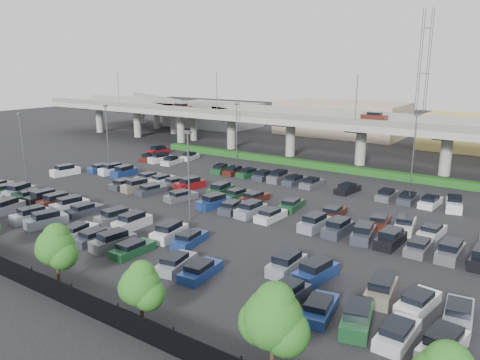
# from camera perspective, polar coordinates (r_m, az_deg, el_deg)

# --- Properties ---
(ground) EXTENTS (280.00, 280.00, 0.00)m
(ground) POSITION_cam_1_polar(r_m,az_deg,el_deg) (60.00, -1.14, -2.87)
(ground) COLOR black
(overpass) EXTENTS (150.00, 13.00, 15.80)m
(overpass) POSITION_cam_1_polar(r_m,az_deg,el_deg) (86.10, 11.43, 6.80)
(overpass) COLOR gray
(overpass) RESTS_ON ground
(on_ramp) EXTENTS (50.93, 30.13, 8.80)m
(on_ramp) POSITION_cam_1_polar(r_m,az_deg,el_deg) (124.44, -9.08, 9.03)
(on_ramp) COLOR gray
(on_ramp) RESTS_ON ground
(hedge) EXTENTS (66.00, 1.60, 1.10)m
(hedge) POSITION_cam_1_polar(r_m,az_deg,el_deg) (80.79, 9.32, 1.80)
(hedge) COLOR #153E12
(hedge) RESTS_ON ground
(fence) EXTENTS (70.00, 0.10, 2.00)m
(fence) POSITION_cam_1_polar(r_m,az_deg,el_deg) (41.92, -24.70, -10.63)
(fence) COLOR black
(fence) RESTS_ON ground
(tree_row) EXTENTS (65.07, 3.66, 5.94)m
(tree_row) POSITION_cam_1_polar(r_m,az_deg,el_deg) (41.02, -22.76, -7.01)
(tree_row) COLOR #332316
(tree_row) RESTS_ON ground
(parked_cars) EXTENTS (63.06, 41.68, 1.67)m
(parked_cars) POSITION_cam_1_polar(r_m,az_deg,el_deg) (57.09, -3.52, -3.12)
(parked_cars) COLOR white
(parked_cars) RESTS_ON ground
(light_poles) EXTENTS (66.90, 48.38, 10.30)m
(light_poles) POSITION_cam_1_polar(r_m,az_deg,el_deg) (62.49, -3.16, 3.69)
(light_poles) COLOR #4E4F54
(light_poles) RESTS_ON ground
(distant_buildings) EXTENTS (138.00, 24.00, 9.00)m
(distant_buildings) POSITION_cam_1_polar(r_m,az_deg,el_deg) (111.18, 23.59, 5.83)
(distant_buildings) COLOR gray
(distant_buildings) RESTS_ON ground
(comm_tower) EXTENTS (2.40, 2.40, 30.00)m
(comm_tower) POSITION_cam_1_polar(r_m,az_deg,el_deg) (124.05, 21.46, 12.29)
(comm_tower) COLOR #4E4F54
(comm_tower) RESTS_ON ground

